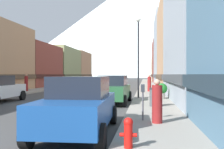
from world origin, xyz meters
TOP-DOWN VIEW (x-y plane):
  - sidewalk_left at (-6.25, 35.00)m, footprint 2.50×100.00m
  - sidewalk_right at (6.25, 35.00)m, footprint 2.50×100.00m
  - storefront_left_3 at (-10.52, 29.75)m, footprint 6.34×10.20m
  - storefront_left_4 at (-11.21, 40.89)m, footprint 7.71×11.04m
  - storefront_left_5 at (-10.61, 51.67)m, footprint 6.52×10.16m
  - storefront_right_1 at (10.91, 12.93)m, footprint 7.12×12.66m
  - storefront_right_2 at (10.68, 25.74)m, footprint 6.66×11.94m
  - storefront_right_3 at (11.77, 38.59)m, footprint 8.85×12.69m
  - storefront_right_4 at (11.48, 51.20)m, footprint 8.26×11.52m
  - storefront_right_5 at (12.23, 61.67)m, footprint 9.75×9.05m
  - car_right_0 at (3.80, 3.42)m, footprint 2.21×4.47m
  - car_right_1 at (3.80, 11.49)m, footprint 2.17×4.45m
  - fire_hydrant_near at (5.45, 1.59)m, footprint 0.40×0.22m
  - parking_meter_near at (5.75, 5.09)m, footprint 0.14×0.10m
  - trash_bin_right at (6.35, 9.19)m, footprint 0.59×0.59m
  - potted_plant_0 at (7.00, 13.39)m, footprint 0.74×0.74m
  - pedestrian_0 at (6.25, 20.79)m, footprint 0.36×0.36m
  - pedestrian_1 at (-6.25, 19.78)m, footprint 0.36×0.36m
  - pedestrian_2 at (6.25, 4.66)m, footprint 0.36×0.36m
  - streetlamp_right at (5.35, 13.86)m, footprint 0.36×0.36m
  - mountain_backdrop at (4.19, 260.00)m, footprint 274.16×274.16m

SIDE VIEW (x-z plane):
  - sidewalk_left at x=-6.25m, z-range 0.00..0.15m
  - sidewalk_right at x=6.25m, z-range 0.00..0.15m
  - fire_hydrant_near at x=5.45m, z-range 0.17..0.88m
  - trash_bin_right at x=6.35m, z-range 0.15..1.13m
  - potted_plant_0 at x=7.00m, z-range 0.25..1.34m
  - pedestrian_2 at x=6.25m, z-range 0.08..1.61m
  - car_right_0 at x=3.80m, z-range 0.01..1.79m
  - car_right_1 at x=3.80m, z-range 0.01..1.79m
  - pedestrian_0 at x=6.25m, z-range 0.09..1.79m
  - pedestrian_1 at x=-6.25m, z-range 0.09..1.84m
  - parking_meter_near at x=5.75m, z-range 0.35..1.68m
  - storefront_right_5 at x=12.23m, z-range -0.11..5.92m
  - storefront_left_3 at x=-10.52m, z-range -0.12..6.04m
  - storefront_left_4 at x=-11.21m, z-range -0.13..6.67m
  - storefront_left_5 at x=-10.61m, z-range -0.13..6.88m
  - streetlamp_right at x=5.35m, z-range 1.06..6.92m
  - storefront_right_4 at x=11.48m, z-range -0.16..9.01m
  - storefront_right_2 at x=10.68m, z-range -0.17..10.16m
  - storefront_right_3 at x=11.77m, z-range -0.18..11.51m
  - storefront_right_1 at x=10.91m, z-range -0.18..11.59m
  - mountain_backdrop at x=4.19m, z-range 0.00..109.46m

